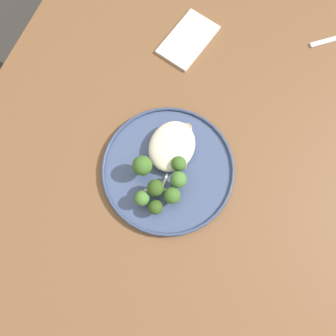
# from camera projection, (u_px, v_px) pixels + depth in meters

# --- Properties ---
(ground) EXTENTS (6.00, 6.00, 0.00)m
(ground) POSITION_uv_depth(u_px,v_px,m) (177.00, 213.00, 1.48)
(ground) COLOR #2D2B28
(wooden_dining_table) EXTENTS (1.40, 1.00, 0.74)m
(wooden_dining_table) POSITION_uv_depth(u_px,v_px,m) (183.00, 176.00, 0.85)
(wooden_dining_table) COLOR brown
(wooden_dining_table) RESTS_ON ground
(dinner_plate) EXTENTS (0.29, 0.29, 0.02)m
(dinner_plate) POSITION_uv_depth(u_px,v_px,m) (168.00, 169.00, 0.76)
(dinner_plate) COLOR #38476B
(dinner_plate) RESTS_ON wooden_dining_table
(noodle_bed) EXTENTS (0.12, 0.10, 0.04)m
(noodle_bed) POSITION_uv_depth(u_px,v_px,m) (172.00, 146.00, 0.75)
(noodle_bed) COLOR beige
(noodle_bed) RESTS_ON dinner_plate
(seared_scallop_center_golden) EXTENTS (0.03, 0.03, 0.02)m
(seared_scallop_center_golden) POSITION_uv_depth(u_px,v_px,m) (167.00, 132.00, 0.77)
(seared_scallop_center_golden) COLOR #E5C689
(seared_scallop_center_golden) RESTS_ON dinner_plate
(seared_scallop_tilted_round) EXTENTS (0.03, 0.03, 0.01)m
(seared_scallop_tilted_round) POSITION_uv_depth(u_px,v_px,m) (168.00, 150.00, 0.76)
(seared_scallop_tilted_round) COLOR #E5C689
(seared_scallop_tilted_round) RESTS_ON dinner_plate
(seared_scallop_tiny_bay) EXTENTS (0.02, 0.02, 0.01)m
(seared_scallop_tiny_bay) POSITION_uv_depth(u_px,v_px,m) (182.00, 163.00, 0.75)
(seared_scallop_tiny_bay) COLOR #DBB77A
(seared_scallop_tiny_bay) RESTS_ON dinner_plate
(seared_scallop_half_hidden) EXTENTS (0.02, 0.02, 0.02)m
(seared_scallop_half_hidden) POSITION_uv_depth(u_px,v_px,m) (186.00, 129.00, 0.77)
(seared_scallop_half_hidden) COLOR #E5C689
(seared_scallop_half_hidden) RESTS_ON dinner_plate
(broccoli_floret_left_leaning) EXTENTS (0.03, 0.03, 0.06)m
(broccoli_floret_left_leaning) POSITION_uv_depth(u_px,v_px,m) (176.00, 179.00, 0.71)
(broccoli_floret_left_leaning) COLOR #7A994C
(broccoli_floret_left_leaning) RESTS_ON dinner_plate
(broccoli_floret_split_head) EXTENTS (0.04, 0.04, 0.06)m
(broccoli_floret_split_head) POSITION_uv_depth(u_px,v_px,m) (142.00, 166.00, 0.72)
(broccoli_floret_split_head) COLOR #89A356
(broccoli_floret_split_head) RESTS_ON dinner_plate
(broccoli_floret_rear_charred) EXTENTS (0.04, 0.04, 0.06)m
(broccoli_floret_rear_charred) POSITION_uv_depth(u_px,v_px,m) (156.00, 188.00, 0.71)
(broccoli_floret_rear_charred) COLOR #89A356
(broccoli_floret_rear_charred) RESTS_ON dinner_plate
(broccoli_floret_near_rim) EXTENTS (0.03, 0.03, 0.05)m
(broccoli_floret_near_rim) POSITION_uv_depth(u_px,v_px,m) (142.00, 198.00, 0.71)
(broccoli_floret_near_rim) COLOR #7A994C
(broccoli_floret_near_rim) RESTS_ON dinner_plate
(broccoli_floret_beside_noodles) EXTENTS (0.03, 0.03, 0.05)m
(broccoli_floret_beside_noodles) POSITION_uv_depth(u_px,v_px,m) (179.00, 164.00, 0.73)
(broccoli_floret_beside_noodles) COLOR #7A994C
(broccoli_floret_beside_noodles) RESTS_ON dinner_plate
(broccoli_floret_tall_stalk) EXTENTS (0.03, 0.03, 0.04)m
(broccoli_floret_tall_stalk) POSITION_uv_depth(u_px,v_px,m) (155.00, 207.00, 0.71)
(broccoli_floret_tall_stalk) COLOR #89A356
(broccoli_floret_tall_stalk) RESTS_ON dinner_plate
(broccoli_floret_center_pile) EXTENTS (0.04, 0.04, 0.05)m
(broccoli_floret_center_pile) POSITION_uv_depth(u_px,v_px,m) (174.00, 196.00, 0.71)
(broccoli_floret_center_pile) COLOR #7A994C
(broccoli_floret_center_pile) RESTS_ON dinner_plate
(onion_sliver_curled_piece) EXTENTS (0.05, 0.01, 0.00)m
(onion_sliver_curled_piece) POSITION_uv_depth(u_px,v_px,m) (164.00, 184.00, 0.75)
(onion_sliver_curled_piece) COLOR silver
(onion_sliver_curled_piece) RESTS_ON dinner_plate
(onion_sliver_short_strip) EXTENTS (0.03, 0.05, 0.00)m
(onion_sliver_short_strip) POSITION_uv_depth(u_px,v_px,m) (157.00, 190.00, 0.74)
(onion_sliver_short_strip) COLOR silver
(onion_sliver_short_strip) RESTS_ON dinner_plate
(onion_sliver_long_sliver) EXTENTS (0.02, 0.05, 0.00)m
(onion_sliver_long_sliver) POSITION_uv_depth(u_px,v_px,m) (164.00, 165.00, 0.76)
(onion_sliver_long_sliver) COLOR silver
(onion_sliver_long_sliver) RESTS_ON dinner_plate
(folded_napkin) EXTENTS (0.17, 0.12, 0.01)m
(folded_napkin) POSITION_uv_depth(u_px,v_px,m) (188.00, 40.00, 0.85)
(folded_napkin) COLOR silver
(folded_napkin) RESTS_ON wooden_dining_table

